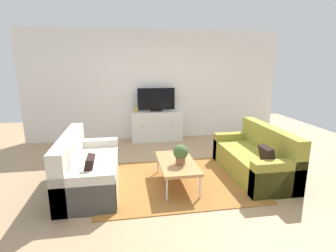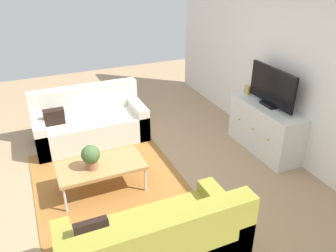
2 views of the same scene
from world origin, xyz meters
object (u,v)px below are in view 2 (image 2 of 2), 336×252
flat_screen_tv (272,87)px  coffee_table (101,166)px  tv_console (265,128)px  mantel_clock (248,90)px  couch_left_side (90,123)px  couch_right_side (155,250)px  potted_plant (91,156)px

flat_screen_tv → coffee_table: bearing=-89.9°
coffee_table → tv_console: 2.53m
tv_console → mantel_clock: (-0.51, 0.00, 0.44)m
couch_left_side → flat_screen_tv: size_ratio=1.89×
mantel_clock → coffee_table: bearing=-78.4°
couch_right_side → coffee_table: 1.46m
potted_plant → flat_screen_tv: 2.70m
coffee_table → mantel_clock: bearing=101.6°
couch_right_side → mantel_clock: 3.13m
couch_left_side → couch_right_side: 2.87m
couch_left_side → mantel_clock: bearing=69.2°
couch_left_side → potted_plant: 1.51m
mantel_clock → couch_left_side: bearing=-110.8°
flat_screen_tv → mantel_clock: flat_screen_tv is taller
coffee_table → flat_screen_tv: bearing=90.1°
potted_plant → tv_console: 2.65m
couch_left_side → coffee_table: bearing=-6.2°
couch_left_side → potted_plant: size_ratio=5.55×
couch_right_side → potted_plant: couch_right_side is taller
couch_right_side → potted_plant: bearing=-169.3°
coffee_table → flat_screen_tv: size_ratio=1.17×
tv_console → couch_right_side: bearing=-58.5°
couch_right_side → flat_screen_tv: 2.90m
tv_console → coffee_table: bearing=-89.9°
potted_plant → flat_screen_tv: size_ratio=0.34×
couch_left_side → coffee_table: size_ratio=1.61×
couch_left_side → couch_right_side: size_ratio=1.00×
potted_plant → tv_console: (-0.04, 2.64, -0.20)m
couch_left_side → tv_console: size_ratio=1.37×
coffee_table → potted_plant: size_ratio=3.45×
couch_left_side → couch_right_side: (2.87, 0.00, 0.00)m
tv_console → mantel_clock: mantel_clock is taller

